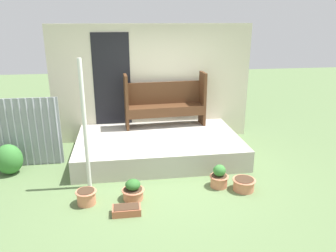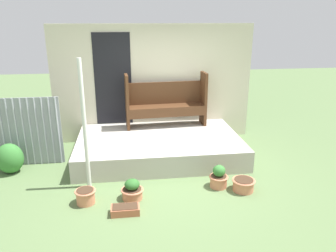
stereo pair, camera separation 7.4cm
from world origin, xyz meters
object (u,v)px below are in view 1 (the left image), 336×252
support_post (85,127)px  flower_pot_left (86,196)px  shrub_by_fence (9,159)px  flower_pot_right (219,177)px  bench (165,100)px  flower_pot_far_right (244,184)px  planter_box_rect (127,210)px  flower_pot_middle (133,191)px

support_post → flower_pot_left: bearing=-90.6°
support_post → shrub_by_fence: support_post is taller
flower_pot_left → flower_pot_right: flower_pot_right is taller
bench → flower_pot_far_right: bench is taller
planter_box_rect → shrub_by_fence: bearing=142.1°
support_post → flower_pot_far_right: (2.53, -0.46, -0.96)m
flower_pot_middle → flower_pot_far_right: (1.82, 0.02, -0.03)m
flower_pot_left → flower_pot_middle: bearing=3.2°
bench → flower_pot_middle: (-0.83, -2.35, -0.84)m
bench → shrub_by_fence: bearing=-162.8°
bench → flower_pot_right: (0.62, -2.15, -0.82)m
flower_pot_right → flower_pot_middle: bearing=-172.5°
flower_pot_left → shrub_by_fence: bearing=139.6°
flower_pot_far_right → flower_pot_middle: bearing=-179.5°
flower_pot_right → flower_pot_far_right: (0.37, -0.17, -0.06)m
flower_pot_left → flower_pot_middle: 0.72m
flower_pot_left → flower_pot_middle: (0.71, 0.04, 0.02)m
planter_box_rect → flower_pot_middle: bearing=74.0°
flower_pot_middle → flower_pot_right: (1.45, 0.19, 0.03)m
flower_pot_right → shrub_by_fence: size_ratio=0.70×
bench → flower_pot_far_right: size_ratio=4.64×
flower_pot_middle → flower_pot_far_right: size_ratio=0.94×
flower_pot_right → flower_pot_far_right: flower_pot_right is taller
flower_pot_far_right → flower_pot_right: bearing=155.1°
flower_pot_far_right → shrub_by_fence: 4.19m
flower_pot_left → flower_pot_far_right: size_ratio=0.84×
bench → planter_box_rect: bench is taller
shrub_by_fence → planter_box_rect: bearing=-37.9°
bench → flower_pot_far_right: 2.68m
flower_pot_left → bench: bearing=57.1°
flower_pot_middle → flower_pot_left: bearing=-176.8°
bench → flower_pot_middle: 2.63m
planter_box_rect → bench: bearing=71.1°
flower_pot_far_right → shrub_by_fence: (-4.01, 1.20, 0.17)m
flower_pot_middle → shrub_by_fence: (-2.19, 1.21, 0.14)m
flower_pot_right → planter_box_rect: (-1.56, -0.59, -0.11)m
flower_pot_middle → planter_box_rect: (-0.11, -0.40, -0.09)m
support_post → planter_box_rect: 1.47m
bench → support_post: bearing=-132.9°
bench → flower_pot_right: size_ratio=4.48×
flower_pot_middle → support_post: bearing=145.9°
flower_pot_middle → flower_pot_right: size_ratio=0.90×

